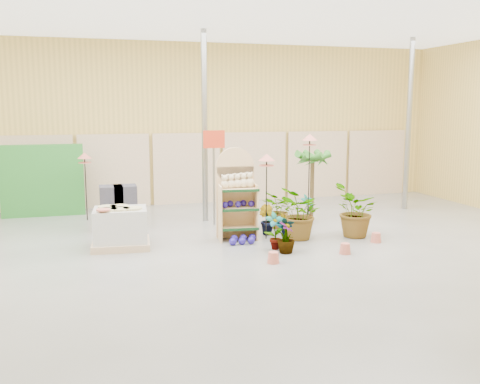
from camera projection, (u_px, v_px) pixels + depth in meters
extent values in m
cube|color=slate|center=(247.00, 263.00, 9.64)|extent=(15.00, 12.00, 0.10)
cube|color=tan|center=(185.00, 124.00, 15.02)|extent=(15.00, 0.10, 4.50)
cylinder|color=gray|center=(409.00, 125.00, 14.09)|extent=(0.14, 0.14, 4.50)
cylinder|color=gray|center=(205.00, 127.00, 12.60)|extent=(0.14, 0.14, 4.50)
cube|color=tan|center=(36.00, 173.00, 14.01)|extent=(1.90, 0.06, 2.00)
cube|color=tan|center=(115.00, 171.00, 14.55)|extent=(1.90, 0.06, 2.00)
cube|color=tan|center=(187.00, 169.00, 15.09)|extent=(1.90, 0.06, 2.00)
cube|color=tan|center=(254.00, 166.00, 15.64)|extent=(1.90, 0.06, 2.00)
cube|color=tan|center=(317.00, 164.00, 16.18)|extent=(1.90, 0.06, 2.00)
cube|color=tan|center=(376.00, 162.00, 16.72)|extent=(1.90, 0.06, 2.00)
cube|color=tan|center=(235.00, 202.00, 11.21)|extent=(0.80, 0.16, 1.51)
cylinder|color=tan|center=(235.00, 166.00, 11.09)|extent=(0.80, 0.16, 0.80)
cube|color=tan|center=(238.00, 227.00, 11.07)|extent=(0.81, 0.53, 0.04)
cube|color=#0F3819|center=(241.00, 229.00, 10.86)|extent=(0.76, 0.11, 0.05)
cube|color=tan|center=(238.00, 208.00, 11.01)|extent=(0.81, 0.53, 0.04)
cube|color=#0F3819|center=(241.00, 210.00, 10.80)|extent=(0.76, 0.11, 0.05)
cube|color=tan|center=(238.00, 189.00, 10.94)|extent=(0.81, 0.53, 0.04)
cube|color=#0F3819|center=(241.00, 191.00, 10.73)|extent=(0.76, 0.11, 0.05)
cube|color=tan|center=(220.00, 213.00, 10.92)|extent=(0.09, 0.44, 1.15)
cube|color=tan|center=(256.00, 211.00, 11.12)|extent=(0.09, 0.44, 1.15)
sphere|color=beige|center=(225.00, 184.00, 10.91)|extent=(0.16, 0.16, 0.16)
sphere|color=beige|center=(225.00, 178.00, 10.88)|extent=(0.12, 0.12, 0.12)
sphere|color=beige|center=(231.00, 184.00, 10.94)|extent=(0.17, 0.17, 0.17)
sphere|color=beige|center=(231.00, 177.00, 10.92)|extent=(0.12, 0.12, 0.12)
sphere|color=beige|center=(237.00, 183.00, 10.98)|extent=(0.18, 0.18, 0.18)
sphere|color=beige|center=(237.00, 177.00, 10.95)|extent=(0.12, 0.12, 0.12)
sphere|color=beige|center=(243.00, 183.00, 11.01)|extent=(0.19, 0.19, 0.19)
sphere|color=beige|center=(243.00, 176.00, 10.99)|extent=(0.12, 0.12, 0.12)
sphere|color=beige|center=(250.00, 183.00, 11.05)|extent=(0.20, 0.20, 0.20)
sphere|color=beige|center=(250.00, 175.00, 11.02)|extent=(0.12, 0.12, 0.12)
sphere|color=navy|center=(225.00, 205.00, 10.90)|extent=(0.13, 0.13, 0.13)
sphere|color=navy|center=(230.00, 204.00, 11.04)|extent=(0.13, 0.13, 0.13)
sphere|color=navy|center=(238.00, 204.00, 10.98)|extent=(0.13, 0.13, 0.13)
sphere|color=navy|center=(243.00, 203.00, 11.12)|extent=(0.13, 0.13, 0.13)
sphere|color=navy|center=(251.00, 204.00, 11.05)|extent=(0.13, 0.13, 0.13)
sphere|color=navy|center=(233.00, 242.00, 10.63)|extent=(0.15, 0.15, 0.15)
sphere|color=navy|center=(234.00, 239.00, 10.89)|extent=(0.15, 0.15, 0.15)
sphere|color=navy|center=(242.00, 241.00, 10.69)|extent=(0.15, 0.15, 0.15)
sphere|color=navy|center=(243.00, 238.00, 10.94)|extent=(0.15, 0.15, 0.15)
sphere|color=navy|center=(251.00, 240.00, 10.74)|extent=(0.15, 0.15, 0.15)
sphere|color=navy|center=(252.00, 237.00, 10.99)|extent=(0.15, 0.15, 0.15)
cube|color=tan|center=(121.00, 244.00, 10.48)|extent=(1.17, 1.01, 0.14)
cube|color=silver|center=(120.00, 225.00, 10.41)|extent=(1.07, 0.91, 0.64)
cylinder|color=#C9BB85|center=(108.00, 210.00, 10.17)|extent=(0.37, 0.37, 0.04)
cylinder|color=#C9BB85|center=(120.00, 209.00, 10.23)|extent=(0.37, 0.37, 0.04)
cylinder|color=#C9BB85|center=(132.00, 208.00, 10.29)|extent=(0.37, 0.37, 0.04)
cylinder|color=#C9BB85|center=(107.00, 207.00, 10.43)|extent=(0.37, 0.37, 0.04)
cylinder|color=#C9BB85|center=(119.00, 206.00, 10.49)|extent=(0.37, 0.37, 0.04)
cube|color=#29272F|center=(126.00, 218.00, 12.03)|extent=(0.50, 0.50, 0.50)
cube|color=#29272F|center=(125.00, 196.00, 11.95)|extent=(0.50, 0.50, 0.50)
cube|color=#29272F|center=(112.00, 219.00, 11.95)|extent=(0.50, 0.50, 0.50)
cube|color=#29272F|center=(111.00, 197.00, 11.87)|extent=(0.50, 0.50, 0.50)
cube|color=#267428|center=(43.00, 181.00, 13.40)|extent=(2.00, 0.30, 1.80)
cylinder|color=gray|center=(214.00, 178.00, 12.33)|extent=(0.05, 0.05, 2.20)
cube|color=red|center=(214.00, 139.00, 12.15)|extent=(0.50, 0.03, 0.40)
cylinder|color=black|center=(266.00, 203.00, 11.05)|extent=(0.02, 0.02, 1.54)
cylinder|color=#CB6554|center=(267.00, 166.00, 10.93)|extent=(0.30, 0.30, 0.02)
cone|color=#CB6554|center=(267.00, 157.00, 10.90)|extent=(0.34, 0.34, 0.14)
cylinder|color=black|center=(309.00, 187.00, 11.93)|extent=(0.02, 0.02, 1.90)
cylinder|color=#CB6554|center=(310.00, 145.00, 11.78)|extent=(0.30, 0.30, 0.02)
cone|color=#CB6554|center=(310.00, 137.00, 11.75)|extent=(0.34, 0.34, 0.14)
cylinder|color=black|center=(86.00, 192.00, 12.90)|extent=(0.02, 0.02, 1.41)
cylinder|color=#CB6554|center=(85.00, 163.00, 12.79)|extent=(0.30, 0.30, 0.02)
cone|color=#CB6554|center=(84.00, 156.00, 12.76)|extent=(0.34, 0.34, 0.14)
cylinder|color=#4D3C1F|center=(312.00, 191.00, 12.92)|extent=(0.10, 0.10, 1.44)
imported|color=#2B6B1F|center=(275.00, 231.00, 10.30)|extent=(0.40, 0.29, 0.73)
imported|color=#2B6B1F|center=(286.00, 226.00, 11.09)|extent=(0.36, 0.39, 0.57)
imported|color=#2B6B1F|center=(301.00, 214.00, 11.04)|extent=(0.92, 1.04, 1.10)
imported|color=#2B6B1F|center=(307.00, 209.00, 12.59)|extent=(0.43, 0.36, 0.69)
imported|color=#2B6B1F|center=(266.00, 220.00, 11.53)|extent=(0.41, 0.44, 0.65)
imported|color=#2B6B1F|center=(279.00, 210.00, 12.10)|extent=(0.73, 0.82, 0.83)
imported|color=#2B6B1F|center=(286.00, 238.00, 10.06)|extent=(0.44, 0.44, 0.60)
imported|color=#2B6B1F|center=(285.00, 234.00, 10.20)|extent=(0.42, 0.37, 0.67)
imported|color=#2B6B1F|center=(356.00, 211.00, 11.22)|extent=(1.31, 1.35, 1.14)
imported|color=#2B6B1F|center=(243.00, 212.00, 12.23)|extent=(0.50, 0.50, 0.68)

